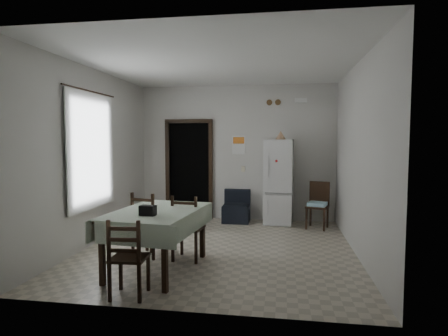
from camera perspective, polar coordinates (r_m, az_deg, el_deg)
ground at (r=6.13m, az=-0.74°, el=-12.09°), size 4.50×4.50×0.00m
ceiling at (r=6.00m, az=-0.77°, el=15.56°), size 4.20×4.50×0.02m
wall_back at (r=8.11m, az=1.91°, el=2.33°), size 4.20×0.02×2.90m
wall_front at (r=3.69m, az=-6.60°, el=-0.09°), size 4.20×0.02×2.90m
wall_left at (r=6.57m, az=-19.12°, el=1.63°), size 0.02×4.50×2.90m
wall_right at (r=5.91m, az=19.76°, el=1.33°), size 0.02×4.50×2.90m
doorway at (r=8.52m, az=-4.95°, el=-0.21°), size 1.06×0.52×2.22m
window_recess at (r=6.42m, az=-20.37°, el=2.43°), size 0.10×1.20×1.60m
curtain at (r=6.36m, az=-19.51°, el=2.44°), size 0.02×1.45×1.85m
curtain_rod at (r=6.40m, az=-19.65°, el=10.96°), size 0.02×1.60×0.02m
calendar at (r=8.09m, az=2.25°, el=3.53°), size 0.28×0.02×0.40m
calendar_image at (r=8.08m, az=2.25°, el=4.24°), size 0.24×0.01×0.14m
light_switch at (r=8.10m, az=2.95°, el=-0.15°), size 0.08×0.02×0.12m
vent_left at (r=8.08m, az=6.93°, el=9.89°), size 0.12×0.03×0.12m
vent_right at (r=8.07m, az=8.22°, el=9.88°), size 0.12×0.03×0.12m
emergency_light at (r=8.06m, az=11.62°, el=10.06°), size 0.25×0.07×0.09m
fridge at (r=7.78m, az=8.34°, el=-2.09°), size 0.62×0.62×1.74m
tan_cone at (r=7.73m, az=8.63°, el=4.96°), size 0.22×0.22×0.17m
navy_seat at (r=7.91m, az=1.89°, el=-5.85°), size 0.56×0.54×0.67m
corner_chair at (r=7.54m, az=14.04°, el=-5.57°), size 0.49×0.49×0.91m
dining_table at (r=5.13m, az=-10.10°, el=-10.77°), size 1.17×1.64×0.80m
black_bag at (r=4.71m, az=-11.53°, el=-6.36°), size 0.20×0.13×0.12m
dining_chair_far_left at (r=5.75m, az=-11.26°, el=-8.31°), size 0.50×0.50×0.96m
dining_chair_far_right at (r=5.49m, az=-5.43°, el=-8.93°), size 0.45×0.45×0.95m
dining_chair_near_head at (r=4.36m, az=-14.25°, el=-12.98°), size 0.40×0.40×0.89m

